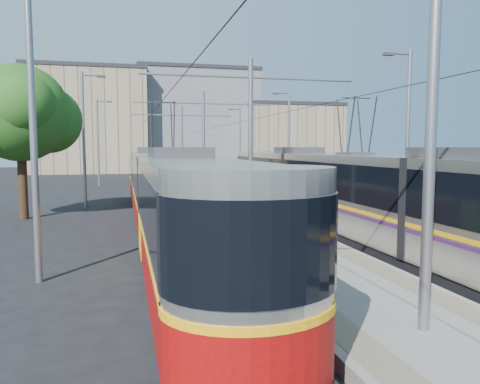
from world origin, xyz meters
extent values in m
plane|color=black|center=(0.00, 0.00, 0.00)|extent=(160.00, 160.00, 0.00)
cube|color=gray|center=(0.00, 17.00, 0.15)|extent=(4.00, 50.00, 0.30)
cube|color=gray|center=(-1.45, 17.00, 0.30)|extent=(0.70, 50.00, 0.01)
cube|color=gray|center=(1.45, 17.00, 0.30)|extent=(0.70, 50.00, 0.01)
cube|color=gray|center=(-4.32, 17.00, 0.01)|extent=(0.07, 70.00, 0.03)
cube|color=gray|center=(-2.88, 17.00, 0.01)|extent=(0.07, 70.00, 0.03)
cube|color=gray|center=(2.88, 17.00, 0.01)|extent=(0.07, 70.00, 0.03)
cube|color=gray|center=(4.32, 17.00, 0.01)|extent=(0.07, 70.00, 0.03)
cube|color=silver|center=(-3.60, -3.00, 0.01)|extent=(1.20, 5.00, 0.01)
cube|color=black|center=(-3.60, 9.17, 0.20)|extent=(2.30, 30.15, 0.40)
cube|color=#B8B4A9|center=(-3.60, 9.17, 1.85)|extent=(2.40, 28.55, 2.90)
cube|color=black|center=(-3.60, 9.17, 2.35)|extent=(2.43, 28.55, 1.30)
cube|color=#FFA90D|center=(-3.60, 9.17, 1.45)|extent=(2.43, 28.55, 0.12)
cube|color=#A30909|center=(-3.60, 9.17, 0.95)|extent=(2.42, 28.55, 1.10)
cube|color=#2D2D30|center=(-3.60, 9.17, 3.45)|extent=(1.68, 3.00, 0.30)
cube|color=black|center=(3.60, 5.60, 0.20)|extent=(2.30, 30.52, 0.40)
cube|color=beige|center=(3.60, 5.60, 1.85)|extent=(2.40, 28.92, 2.90)
cube|color=black|center=(3.60, 5.60, 2.35)|extent=(2.43, 28.92, 1.30)
cube|color=#D89B0B|center=(3.60, 5.60, 1.45)|extent=(2.43, 28.92, 0.12)
cube|color=#3C164E|center=(3.60, 5.60, 1.30)|extent=(2.43, 28.92, 0.10)
cube|color=#2D2D30|center=(3.60, 5.60, 3.45)|extent=(1.68, 3.00, 0.30)
cylinder|color=gray|center=(0.00, -4.00, 3.80)|extent=(0.20, 0.20, 7.00)
cylinder|color=gray|center=(0.00, 8.00, 3.80)|extent=(0.20, 0.20, 7.00)
cylinder|color=gray|center=(0.00, 8.00, 6.50)|extent=(9.20, 0.10, 0.10)
cylinder|color=gray|center=(0.00, 20.00, 3.80)|extent=(0.20, 0.20, 7.00)
cylinder|color=gray|center=(0.00, 20.00, 6.50)|extent=(9.20, 0.10, 0.10)
cylinder|color=gray|center=(0.00, 32.00, 3.80)|extent=(0.20, 0.20, 7.00)
cylinder|color=gray|center=(0.00, 32.00, 6.50)|extent=(9.20, 0.10, 0.10)
cylinder|color=black|center=(-3.60, 17.00, 5.55)|extent=(0.02, 70.00, 0.02)
cylinder|color=black|center=(3.60, 17.00, 5.55)|extent=(0.02, 70.00, 0.02)
cylinder|color=gray|center=(-7.50, 2.00, 4.00)|extent=(0.18, 0.18, 8.00)
cylinder|color=gray|center=(-7.50, 18.00, 4.00)|extent=(0.18, 0.18, 8.00)
cube|color=#2D2D30|center=(-6.40, 18.00, 7.75)|extent=(0.50, 0.22, 0.12)
cylinder|color=gray|center=(-7.50, 34.00, 4.00)|extent=(0.18, 0.18, 8.00)
cube|color=#2D2D30|center=(-6.40, 34.00, 7.75)|extent=(0.50, 0.22, 0.12)
cylinder|color=gray|center=(7.50, 8.00, 4.00)|extent=(0.18, 0.18, 8.00)
cube|color=#2D2D30|center=(6.40, 8.00, 7.75)|extent=(0.50, 0.22, 0.12)
cylinder|color=gray|center=(7.50, 24.00, 4.00)|extent=(0.18, 0.18, 8.00)
cube|color=#2D2D30|center=(6.40, 24.00, 7.75)|extent=(0.50, 0.22, 0.12)
cylinder|color=gray|center=(7.50, 40.00, 4.00)|extent=(0.18, 0.18, 8.00)
cube|color=#2D2D30|center=(6.40, 40.00, 7.75)|extent=(0.50, 0.22, 0.12)
cube|color=black|center=(-0.16, 11.02, 1.58)|extent=(0.93, 1.24, 2.55)
cube|color=black|center=(-0.16, 11.02, 1.74)|extent=(0.98, 1.30, 1.33)
cylinder|color=#382314|center=(-10.16, 14.00, 1.59)|extent=(0.44, 0.44, 3.19)
sphere|color=#1C4A15|center=(-10.16, 14.00, 5.28)|extent=(4.78, 4.78, 4.78)
sphere|color=#1C4A15|center=(-8.96, 14.80, 4.98)|extent=(3.39, 3.39, 3.39)
cube|color=#9C8969|center=(-10.00, 60.00, 7.07)|extent=(16.00, 12.00, 14.14)
cube|color=#262328|center=(-10.00, 60.00, 14.39)|extent=(16.32, 12.24, 0.50)
cube|color=gray|center=(6.00, 64.00, 7.53)|extent=(18.00, 14.00, 15.06)
cube|color=#262328|center=(6.00, 64.00, 15.31)|extent=(18.36, 14.28, 0.50)
cube|color=#9C8969|center=(20.00, 58.00, 4.85)|extent=(14.00, 10.00, 9.70)
cube|color=#262328|center=(20.00, 58.00, 9.95)|extent=(14.28, 10.20, 0.50)
camera|label=1|loc=(-5.22, -11.18, 3.60)|focal=35.00mm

